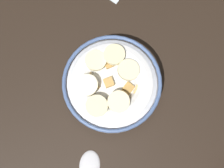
# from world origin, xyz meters

# --- Properties ---
(ground_plane) EXTENTS (1.15, 1.15, 0.02)m
(ground_plane) POSITION_xyz_m (0.00, 0.00, -0.01)
(ground_plane) COLOR black
(cereal_bowl) EXTENTS (0.16, 0.16, 0.05)m
(cereal_bowl) POSITION_xyz_m (-0.00, -0.00, 0.03)
(cereal_bowl) COLOR white
(cereal_bowl) RESTS_ON ground_plane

